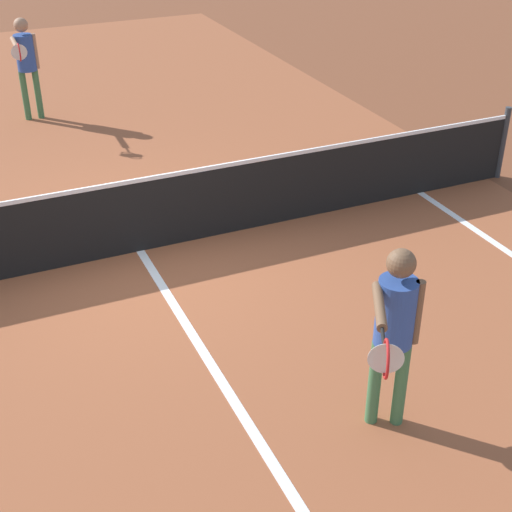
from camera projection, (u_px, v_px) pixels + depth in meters
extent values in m
plane|color=brown|center=(140.00, 251.00, 9.12)|extent=(60.00, 60.00, 0.00)
cube|color=#9E5433|center=(140.00, 251.00, 9.12)|extent=(10.62, 24.40, 0.00)
cube|color=white|center=(242.00, 414.00, 6.59)|extent=(0.10, 6.40, 0.01)
cylinder|color=#33383D|center=(503.00, 143.00, 10.77)|extent=(0.09, 0.09, 1.07)
cube|color=black|center=(137.00, 218.00, 8.89)|extent=(10.95, 0.02, 0.91)
cube|color=white|center=(134.00, 181.00, 8.65)|extent=(10.95, 0.03, 0.05)
cylinder|color=#3F7247|center=(401.00, 384.00, 6.29)|extent=(0.11, 0.11, 0.85)
cylinder|color=#3F7247|center=(375.00, 382.00, 6.31)|extent=(0.11, 0.11, 0.85)
cylinder|color=#2D4C99|center=(396.00, 312.00, 5.94)|extent=(0.32, 0.32, 0.60)
sphere|color=brown|center=(401.00, 263.00, 5.71)|extent=(0.24, 0.24, 0.24)
cylinder|color=brown|center=(417.00, 312.00, 5.92)|extent=(0.08, 0.08, 0.58)
cylinder|color=brown|center=(379.00, 306.00, 5.57)|extent=(0.34, 0.55, 0.08)
cylinder|color=black|center=(383.00, 338.00, 5.23)|extent=(0.13, 0.21, 0.03)
torus|color=red|center=(386.00, 359.00, 5.02)|extent=(0.15, 0.26, 0.28)
cylinder|color=silver|center=(386.00, 359.00, 5.02)|extent=(0.22, 0.12, 0.25)
cylinder|color=#3F7247|center=(38.00, 94.00, 13.05)|extent=(0.11, 0.11, 0.87)
cylinder|color=#3F7247|center=(25.00, 96.00, 12.98)|extent=(0.11, 0.11, 0.87)
cylinder|color=#2D4C99|center=(25.00, 53.00, 12.65)|extent=(0.32, 0.32, 0.61)
sphere|color=#A87A5B|center=(21.00, 25.00, 12.41)|extent=(0.24, 0.24, 0.24)
cylinder|color=#A87A5B|center=(35.00, 51.00, 12.70)|extent=(0.08, 0.08, 0.59)
cylinder|color=#A87A5B|center=(14.00, 43.00, 12.23)|extent=(0.10, 0.59, 0.08)
cylinder|color=black|center=(17.00, 49.00, 11.90)|extent=(0.03, 0.22, 0.03)
torus|color=red|center=(19.00, 52.00, 11.71)|extent=(0.03, 0.28, 0.28)
cylinder|color=silver|center=(19.00, 52.00, 11.71)|extent=(0.25, 0.01, 0.25)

